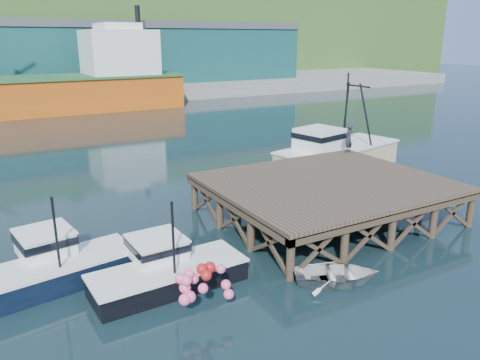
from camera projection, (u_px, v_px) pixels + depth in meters
ground at (238, 238)px, 23.10m from camera, size 300.00×300.00×0.00m
wharf at (329, 185)px, 24.97m from camera, size 12.00×10.00×2.62m
far_quay at (41, 89)px, 81.08m from camera, size 160.00×40.00×2.00m
warehouse_mid at (41, 57)px, 75.31m from camera, size 28.00×16.00×9.00m
warehouse_right at (209, 54)px, 89.45m from camera, size 30.00×16.00×9.00m
hillside at (17, 31)px, 103.14m from camera, size 220.00×50.00×22.00m
boat_navy at (53, 264)px, 18.68m from camera, size 6.47×3.86×3.88m
boat_black at (166, 269)px, 18.50m from camera, size 6.21×5.22×3.78m
trawler at (336, 151)px, 34.59m from camera, size 11.14×5.98×7.08m
dinghy at (336, 274)px, 18.77m from camera, size 4.20×3.77×0.72m
dockworker at (349, 139)px, 31.01m from camera, size 0.77×0.61×1.86m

